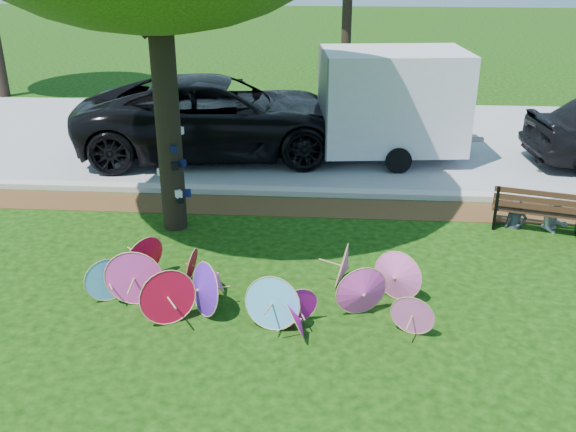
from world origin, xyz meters
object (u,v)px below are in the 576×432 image
Objects in this scene: parasol_pile at (243,284)px; cargo_trailer at (393,100)px; park_bench at (538,208)px; person_left at (519,200)px; person_right at (558,200)px; black_van at (220,117)px.

parasol_pile is 1.55× the size of cargo_trailer.
person_left reaches higher than park_bench.
cargo_trailer is at bearing 110.59° from person_right.
person_left is (6.22, -3.98, -0.40)m from black_van.
black_van is 4.19× the size of park_bench.
person_right is at bearing -61.69° from cargo_trailer.
person_left is 0.97× the size of person_right.
black_van is at bearing 102.18° from parasol_pile.
black_van reaches higher than person_right.
cargo_trailer reaches higher than parasol_pile.
cargo_trailer is 4.88m from person_right.
cargo_trailer is 4.77m from park_bench.
parasol_pile is 7.62m from cargo_trailer.
park_bench is (6.57, -4.03, -0.53)m from black_van.
parasol_pile is at bearing -133.98° from park_bench.
black_van is 7.40m from person_left.
black_van reaches higher than parasol_pile.
cargo_trailer is at bearing -98.16° from black_van.
park_bench is at bearing -7.50° from person_left.
cargo_trailer reaches higher than person_left.
person_left is at bearing -173.66° from park_bench.
person_left is (-0.35, 0.05, 0.13)m from park_bench.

